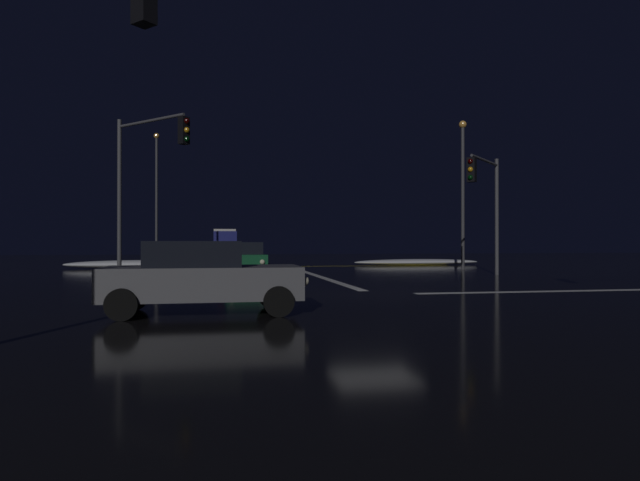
{
  "coord_description": "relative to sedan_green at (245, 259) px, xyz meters",
  "views": [
    {
      "loc": [
        -4.6,
        -15.75,
        1.53
      ],
      "look_at": [
        0.59,
        11.87,
        1.66
      ],
      "focal_mm": 30.83,
      "sensor_mm": 36.0,
      "label": 1
    }
  ],
  "objects": [
    {
      "name": "ground",
      "position": [
        3.34,
        -9.94,
        -0.85
      ],
      "size": [
        120.0,
        120.0,
        0.1
      ],
      "primitive_type": "cube",
      "color": "black"
    },
    {
      "name": "stop_line_north",
      "position": [
        3.34,
        -1.67,
        -0.8
      ],
      "size": [
        0.35,
        14.16,
        0.01
      ],
      "color": "white",
      "rests_on": "ground"
    },
    {
      "name": "centre_line_ns",
      "position": [
        3.34,
        9.93,
        -0.8
      ],
      "size": [
        22.0,
        0.15,
        0.01
      ],
      "color": "yellow",
      "rests_on": "ground"
    },
    {
      "name": "crosswalk_bar_east",
      "position": [
        11.71,
        -9.94,
        -0.8
      ],
      "size": [
        14.16,
        0.4,
        0.01
      ],
      "color": "white",
      "rests_on": "ground"
    },
    {
      "name": "snow_bank_left_curb",
      "position": [
        -5.73,
        8.74,
        -0.55
      ],
      "size": [
        8.91,
        1.5,
        0.5
      ],
      "color": "white",
      "rests_on": "ground"
    },
    {
      "name": "snow_bank_right_curb",
      "position": [
        12.41,
        10.52,
        -0.59
      ],
      "size": [
        8.99,
        1.5,
        0.42
      ],
      "color": "white",
      "rests_on": "ground"
    },
    {
      "name": "sedan_green",
      "position": [
        0.0,
        0.0,
        0.0
      ],
      "size": [
        2.02,
        4.33,
        1.57
      ],
      "color": "#14512D",
      "rests_on": "ground"
    },
    {
      "name": "sedan_red",
      "position": [
        -0.21,
        5.31,
        0.0
      ],
      "size": [
        2.02,
        4.33,
        1.57
      ],
      "color": "maroon",
      "rests_on": "ground"
    },
    {
      "name": "sedan_blue",
      "position": [
        -0.14,
        10.86,
        0.0
      ],
      "size": [
        2.02,
        4.33,
        1.57
      ],
      "color": "navy",
      "rests_on": "ground"
    },
    {
      "name": "sedan_orange",
      "position": [
        0.1,
        17.43,
        0.0
      ],
      "size": [
        2.02,
        4.33,
        1.57
      ],
      "color": "#C66014",
      "rests_on": "ground"
    },
    {
      "name": "sedan_black",
      "position": [
        -0.5,
        23.72,
        0.0
      ],
      "size": [
        2.02,
        4.33,
        1.57
      ],
      "color": "black",
      "rests_on": "ground"
    },
    {
      "name": "sedan_silver",
      "position": [
        -0.22,
        30.01,
        0.0
      ],
      "size": [
        2.02,
        4.33,
        1.57
      ],
      "color": "#B7B7BC",
      "rests_on": "ground"
    },
    {
      "name": "box_truck",
      "position": [
        -0.41,
        36.76,
        0.91
      ],
      "size": [
        2.68,
        8.28,
        3.08
      ],
      "color": "navy",
      "rests_on": "ground"
    },
    {
      "name": "sedan_gray_crossing",
      "position": [
        -1.6,
        -13.48,
        0.0
      ],
      "size": [
        4.33,
        2.02,
        1.57
      ],
      "color": "slate",
      "rests_on": "ground"
    },
    {
      "name": "traffic_signal_ne",
      "position": [
        10.86,
        -2.42,
        3.05
      ],
      "size": [
        2.87,
        2.87,
        5.59
      ],
      "color": "#4C4C51",
      "rests_on": "ground"
    },
    {
      "name": "traffic_signal_sw",
      "position": [
        -4.17,
        -17.45,
        3.84
      ],
      "size": [
        3.14,
        3.14,
        6.77
      ],
      "color": "#4C4C51",
      "rests_on": "ground"
    },
    {
      "name": "traffic_signal_nw",
      "position": [
        -4.17,
        -2.43,
        3.84
      ],
      "size": [
        3.13,
        3.13,
        6.77
      ],
      "color": "#4C4C51",
      "rests_on": "ground"
    },
    {
      "name": "streetlamp_right_near",
      "position": [
        12.71,
        3.93,
        4.19
      ],
      "size": [
        0.44,
        0.44,
        8.61
      ],
      "color": "#424247",
      "rests_on": "ground"
    },
    {
      "name": "streetlamp_left_far",
      "position": [
        -6.03,
        19.93,
        5.08
      ],
      "size": [
        0.44,
        0.44,
        10.35
      ],
      "color": "#424247",
      "rests_on": "ground"
    }
  ]
}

